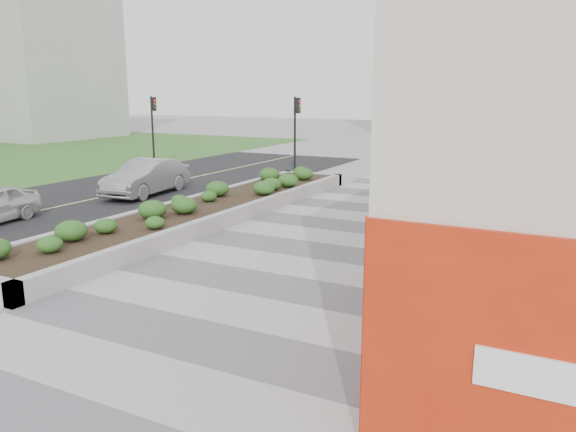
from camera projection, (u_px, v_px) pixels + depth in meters
name	position (u px, v px, depth m)	size (l,w,h in m)	color
ground	(228.00, 312.00, 11.55)	(160.00, 160.00, 0.00)	gray
walkway	(294.00, 271.00, 14.15)	(8.00, 36.00, 0.01)	#A8A8AD
planter	(207.00, 207.00, 20.00)	(3.00, 18.00, 0.90)	#9E9EA0
street	(78.00, 202.00, 23.02)	(10.00, 40.00, 0.00)	black
traffic_signal_near	(296.00, 125.00, 29.37)	(0.33, 0.28, 4.20)	black
traffic_signal_far	(153.00, 121.00, 33.08)	(0.33, 0.28, 4.20)	black
distant_bldg_west_a	(12.00, 24.00, 55.44)	(18.00, 12.00, 22.00)	#ADAAA3
distant_bldg_north_l	(474.00, 38.00, 59.30)	(16.00, 12.00, 20.00)	#ADAAA3
manhole_cover	(312.00, 274.00, 13.92)	(0.44, 0.44, 0.01)	#595654
skateboarder	(439.00, 193.00, 20.51)	(0.55, 0.73, 1.60)	beige
car_silver	(146.00, 177.00, 24.60)	(1.63, 4.69, 1.54)	#96989D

